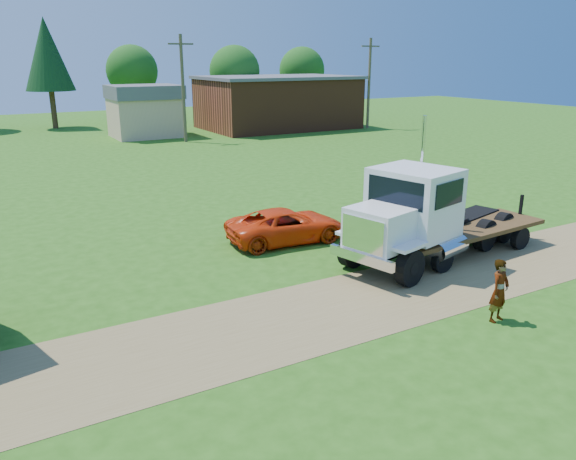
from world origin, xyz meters
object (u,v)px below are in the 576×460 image
orange_pickup (287,225)px  flatbed_trailer (464,233)px  spectator_a (499,291)px  white_semi_tractor (415,216)px

orange_pickup → flatbed_trailer: flatbed_trailer is taller
flatbed_trailer → spectator_a: size_ratio=3.95×
orange_pickup → spectator_a: size_ratio=2.66×
white_semi_tractor → flatbed_trailer: white_semi_tractor is taller
orange_pickup → flatbed_trailer: 6.82m
white_semi_tractor → spectator_a: white_semi_tractor is taller
flatbed_trailer → orange_pickup: bearing=134.3°
white_semi_tractor → orange_pickup: bearing=108.5°
white_semi_tractor → flatbed_trailer: (2.33, -0.18, -0.98)m
white_semi_tractor → orange_pickup: white_semi_tractor is taller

